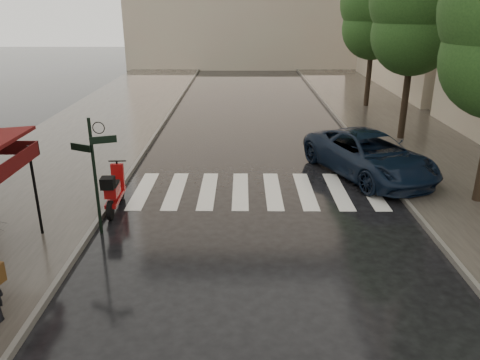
{
  "coord_description": "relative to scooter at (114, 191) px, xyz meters",
  "views": [
    {
      "loc": [
        2.51,
        -8.03,
        5.67
      ],
      "look_at": [
        2.45,
        3.27,
        1.4
      ],
      "focal_mm": 35.0,
      "sensor_mm": 36.0,
      "label": 1
    }
  ],
  "objects": [
    {
      "name": "scooter",
      "position": [
        0.0,
        0.0,
        0.0
      ],
      "size": [
        0.52,
        1.97,
        1.29
      ],
      "rotation": [
        0.0,
        0.0,
        0.04
      ],
      "color": "black",
      "rests_on": "ground"
    },
    {
      "name": "tree_far",
      "position": [
        10.9,
        14.52,
        4.86
      ],
      "size": [
        3.8,
        3.8,
        8.16
      ],
      "color": "black",
      "rests_on": "sidewalk_far"
    },
    {
      "name": "ground",
      "position": [
        1.2,
        -4.48,
        -0.6
      ],
      "size": [
        120.0,
        120.0,
        0.0
      ],
      "primitive_type": "plane",
      "color": "black",
      "rests_on": "ground"
    },
    {
      "name": "curb_far",
      "position": [
        8.65,
        7.52,
        -0.52
      ],
      "size": [
        0.12,
        60.0,
        0.16
      ],
      "primitive_type": "cube",
      "color": "#595651",
      "rests_on": "ground"
    },
    {
      "name": "parked_car",
      "position": [
        8.11,
        3.02,
        0.15
      ],
      "size": [
        4.38,
        5.96,
        1.51
      ],
      "primitive_type": "imported",
      "rotation": [
        0.0,
        0.0,
        0.39
      ],
      "color": "black",
      "rests_on": "ground"
    },
    {
      "name": "curb_near",
      "position": [
        -0.25,
        7.52,
        -0.52
      ],
      "size": [
        0.12,
        60.0,
        0.16
      ],
      "primitive_type": "cube",
      "color": "#595651",
      "rests_on": "ground"
    },
    {
      "name": "sidewalk_near",
      "position": [
        -3.3,
        7.52,
        -0.54
      ],
      "size": [
        6.0,
        60.0,
        0.12
      ],
      "primitive_type": "cube",
      "color": "#38332D",
      "rests_on": "ground"
    },
    {
      "name": "tree_mid",
      "position": [
        10.7,
        7.52,
        4.99
      ],
      "size": [
        3.8,
        3.8,
        8.34
      ],
      "color": "black",
      "rests_on": "sidewalk_far"
    },
    {
      "name": "crosswalk",
      "position": [
        4.17,
        1.52,
        -0.59
      ],
      "size": [
        7.85,
        3.2,
        0.01
      ],
      "color": "silver",
      "rests_on": "ground"
    },
    {
      "name": "signpost",
      "position": [
        0.0,
        -1.48,
        1.23
      ],
      "size": [
        1.17,
        0.29,
        3.1
      ],
      "color": "black",
      "rests_on": "ground"
    },
    {
      "name": "sidewalk_far",
      "position": [
        11.45,
        7.52,
        -0.54
      ],
      "size": [
        5.5,
        60.0,
        0.12
      ],
      "primitive_type": "cube",
      "color": "#38332D",
      "rests_on": "ground"
    }
  ]
}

